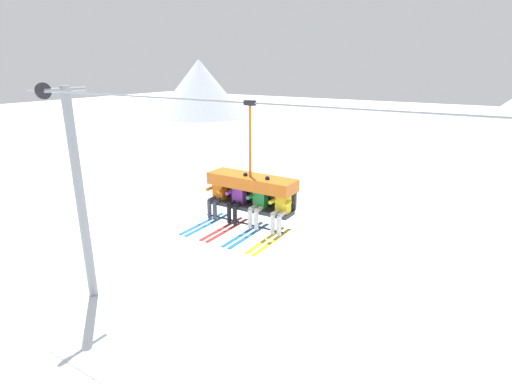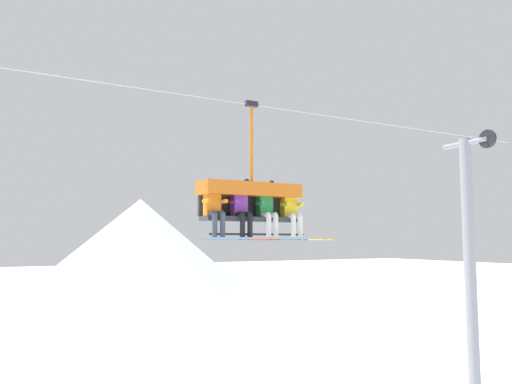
% 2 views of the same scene
% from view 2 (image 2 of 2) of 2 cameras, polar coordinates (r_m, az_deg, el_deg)
% --- Properties ---
extents(mountain_peak_central, '(23.35, 23.35, 9.93)m').
position_cam_2_polar(mountain_peak_central, '(57.60, -13.16, -5.70)').
color(mountain_peak_central, silver).
rests_on(mountain_peak_central, ground_plane).
extents(lift_tower_far, '(0.36, 1.88, 8.58)m').
position_cam_2_polar(lift_tower_far, '(16.76, 23.30, -7.89)').
color(lift_tower_far, gray).
rests_on(lift_tower_far, ground_plane).
extents(lift_cable, '(18.37, 0.05, 0.05)m').
position_cam_2_polar(lift_cable, '(11.20, -1.24, 10.13)').
color(lift_cable, gray).
extents(chairlift_chair, '(2.31, 0.74, 2.98)m').
position_cam_2_polar(chairlift_chair, '(10.97, -0.71, -0.45)').
color(chairlift_chair, '#33383D').
extents(skier_orange, '(0.46, 1.70, 1.23)m').
position_cam_2_polar(skier_orange, '(10.34, -4.76, -1.81)').
color(skier_orange, orange).
extents(skier_purple, '(0.48, 1.70, 1.34)m').
position_cam_2_polar(skier_purple, '(10.61, -1.65, -1.82)').
color(skier_purple, purple).
extents(skier_green, '(0.48, 1.70, 1.34)m').
position_cam_2_polar(skier_green, '(10.91, 1.29, -1.92)').
color(skier_green, '#23843D').
extents(skier_yellow, '(0.46, 1.70, 1.23)m').
position_cam_2_polar(skier_yellow, '(11.23, 4.07, -2.11)').
color(skier_yellow, yellow).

